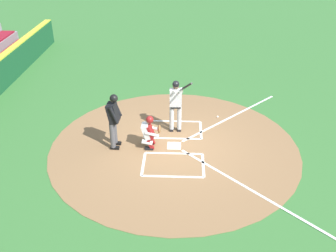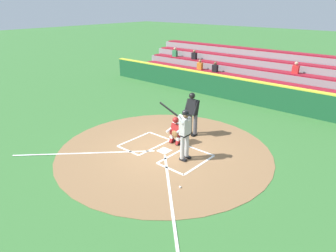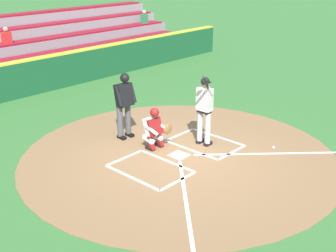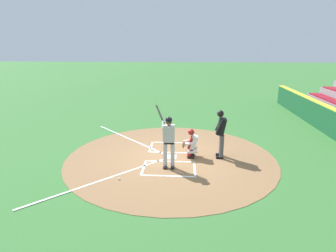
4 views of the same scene
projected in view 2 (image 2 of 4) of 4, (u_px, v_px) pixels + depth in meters
The scene contains 9 objects.
ground_plane at pixel (164, 151), 11.58m from camera, with size 120.00×120.00×0.00m, color #387033.
dirt_circle at pixel (164, 151), 11.57m from camera, with size 8.00×8.00×0.01m, color olive.
home_plate_and_chalk at pixel (148, 159), 10.95m from camera, with size 7.93×4.91×0.01m.
batter at pixel (185, 131), 10.56m from camera, with size 0.92×0.73×2.13m.
catcher at pixel (176, 130), 11.95m from camera, with size 0.59×0.61×1.13m.
plate_umpire at pixel (192, 111), 12.57m from camera, with size 0.60×0.44×1.86m.
baseball at pixel (180, 187), 9.25m from camera, with size 0.07×0.07×0.07m, color white.
backstop_wall at pixel (256, 93), 16.58m from camera, with size 22.00×0.36×1.31m.
bleacher_stand at pixel (280, 79), 18.79m from camera, with size 20.00×4.25×2.33m.
Camera 2 is at (-6.90, 7.74, 5.23)m, focal length 32.74 mm.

